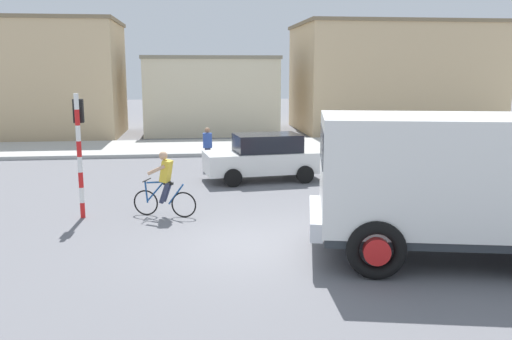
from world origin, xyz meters
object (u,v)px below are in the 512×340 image
object	(u,v)px
traffic_light_pole	(79,138)
pedestrian_near_kerb	(208,148)
truck_foreground	(452,178)
cyclist	(164,184)
car_red_near	(264,157)

from	to	relation	value
traffic_light_pole	pedestrian_near_kerb	distance (m)	7.43
truck_foreground	pedestrian_near_kerb	bearing A→B (deg)	113.15
traffic_light_pole	cyclist	bearing A→B (deg)	-5.34
cyclist	car_red_near	bearing A→B (deg)	54.40
pedestrian_near_kerb	cyclist	bearing A→B (deg)	-101.06
traffic_light_pole	pedestrian_near_kerb	size ratio (longest dim) A/B	1.98
cyclist	car_red_near	distance (m)	5.48
cyclist	pedestrian_near_kerb	size ratio (longest dim) A/B	1.06
traffic_light_pole	car_red_near	distance (m)	6.92
truck_foreground	car_red_near	bearing A→B (deg)	107.55
car_red_near	cyclist	bearing A→B (deg)	-125.60
car_red_near	traffic_light_pole	bearing A→B (deg)	-141.28
truck_foreground	car_red_near	size ratio (longest dim) A/B	1.39
truck_foreground	traffic_light_pole	size ratio (longest dim) A/B	1.81
cyclist	traffic_light_pole	size ratio (longest dim) A/B	0.54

